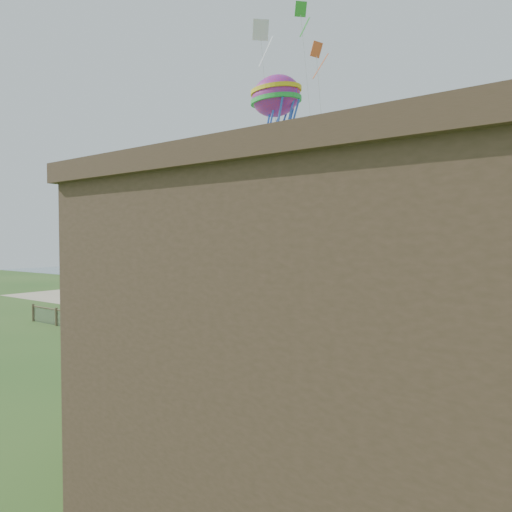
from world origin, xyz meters
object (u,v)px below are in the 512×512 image
object	(u,v)px
chainlink_fence	(226,348)
motel	(509,359)
picnic_table	(321,381)
octopus_kite	(276,126)

from	to	relation	value
chainlink_fence	motel	world-z (taller)	motel
picnic_table	octopus_kite	distance (m)	16.15
octopus_kite	motel	bearing A→B (deg)	-19.03
chainlink_fence	picnic_table	size ratio (longest dim) A/B	19.75
picnic_table	octopus_kite	bearing A→B (deg)	130.15
picnic_table	chainlink_fence	bearing A→B (deg)	163.23
picnic_table	octopus_kite	world-z (taller)	octopus_kite
chainlink_fence	picnic_table	bearing A→B (deg)	-13.73
motel	picnic_table	distance (m)	9.47
chainlink_fence	octopus_kite	size ratio (longest dim) A/B	5.23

